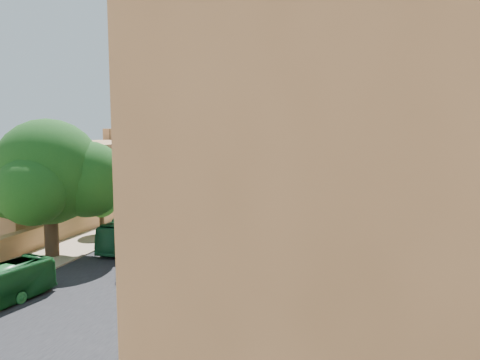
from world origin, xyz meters
The scene contains 35 objects.
ground centered at (0.00, 0.00, 0.00)m, with size 260.00×260.00×0.00m, color brown.
road_surface centered at (0.00, 30.00, 0.01)m, with size 14.00×140.00×0.01m, color black.
sidewalk_east centered at (9.50, 30.00, 0.01)m, with size 5.00×140.00×0.01m, color tan.
sidewalk_west centered at (-9.50, 30.00, 0.01)m, with size 5.00×140.00×0.01m, color tan.
kerb_east centered at (7.00, 30.00, 0.06)m, with size 0.25×140.00×0.12m, color tan.
kerb_west centered at (-7.00, 30.00, 0.06)m, with size 0.25×140.00×0.12m, color tan.
townhouse_a centered at (15.95, -3.00, 6.41)m, with size 9.00×14.00×16.40m.
townhouse_b centered at (15.95, 11.00, 5.66)m, with size 9.00×14.00×14.90m.
townhouse_c centered at (15.95, 25.00, 6.91)m, with size 9.00×14.00×17.40m.
townhouse_d centered at (15.95, 39.00, 6.16)m, with size 9.00×14.00×15.90m.
corner_block centered at (16.50, -16.50, 7.91)m, with size 9.20×10.20×15.70m.
west_wall centered at (-12.50, 20.00, 0.90)m, with size 1.00×40.00×1.80m, color #B27F50.
west_building_low centered at (-18.00, 18.00, 4.20)m, with size 10.00×28.00×8.40m, color #9E6E45.
west_building_mid centered at (-18.00, 44.00, 5.00)m, with size 10.00×22.00×10.00m, color tan.
church centered at (0.00, 78.61, 9.52)m, with size 28.00×22.50×36.30m.
ficus_tree centered at (-9.40, 4.01, 6.56)m, with size 11.09×10.21×11.09m.
street_tree_a centered at (-10.00, 12.00, 3.06)m, with size 2.98×2.98×4.58m.
street_tree_b centered at (-10.00, 24.00, 3.39)m, with size 3.29×3.29×5.06m.
street_tree_c centered at (-10.00, 36.00, 3.37)m, with size 3.28×3.28×5.04m.
street_tree_d centered at (-10.00, 48.00, 2.89)m, with size 2.82×2.82×4.33m.
streetlamp centered at (7.72, -12.00, 5.20)m, with size 2.11×0.44×8.22m.
red_truck centered at (-0.74, 3.25, 1.50)m, with size 3.09×6.07×3.40m.
olive_pickup centered at (6.50, 23.76, 0.83)m, with size 3.04×4.48×1.70m.
bus_green_north centered at (-4.66, 8.93, 1.36)m, with size 2.29×9.80×2.73m, color #1C5D34.
bus_red_east centered at (6.50, 13.91, 1.44)m, with size 2.42×10.34×2.88m, color #B73115.
bus_cream_east centered at (5.03, 25.90, 1.17)m, with size 1.96×8.37×2.33m, color #FFEACB.
car_blue_a centered at (-2.53, 10.26, 0.67)m, with size 1.58×3.93×1.34m, color #4272CA.
car_white_a centered at (-2.33, 32.43, 0.72)m, with size 1.53×4.38×1.44m, color #BDBDBD.
car_cream centered at (4.21, 19.31, 0.62)m, with size 2.06×4.46×1.24m, color beige.
car_dkblue centered at (-3.35, 49.16, 0.63)m, with size 1.76×4.33×1.26m, color #161B48.
car_white_b centered at (1.41, 38.49, 0.56)m, with size 1.32×3.28×1.12m, color beige.
car_blue_b centered at (-0.93, 52.20, 0.66)m, with size 1.40×4.02×1.32m, color #3972B2.
pedestrian_a centered at (10.05, 12.88, 0.94)m, with size 0.69×0.45×1.88m, color #29282A.
pedestrian_b centered at (9.55, -6.34, 0.97)m, with size 0.94×0.73×1.94m, color #2D2825.
pedestrian_c centered at (8.82, 14.35, 0.93)m, with size 1.09×0.45×1.86m, color #383940.
Camera 1 is at (15.57, -27.29, 10.62)m, focal length 35.00 mm.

